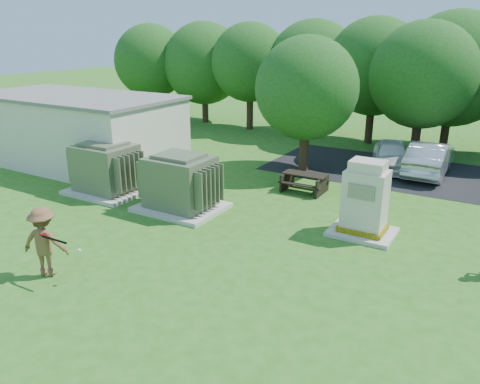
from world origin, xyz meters
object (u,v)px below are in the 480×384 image
Objects in this scene: generator_cabinet at (365,203)px; car_silver_a at (429,158)px; batter at (44,242)px; transformer_right at (180,184)px; transformer_left at (106,169)px; car_white at (391,155)px; picnic_table at (305,180)px.

generator_cabinet is 8.14m from car_silver_a.
batter reaches higher than car_silver_a.
transformer_right is at bearing -112.23° from batter.
transformer_left is at bearing -79.00° from batter.
generator_cabinet reaches higher than batter.
transformer_left is 6.75m from batter.
generator_cabinet is 0.53× the size of car_silver_a.
transformer_right is 11.61m from car_silver_a.
car_silver_a reaches higher than car_white.
car_white is at bearing -131.08° from batter.
transformer_left and transformer_right have the same top height.
car_silver_a is at bearing -136.59° from batter.
transformer_left is 0.75× the size of car_white.
generator_cabinet is at bearing -154.59° from batter.
transformer_right reaches higher than car_silver_a.
generator_cabinet is 9.43m from batter.
picnic_table is at bearing 137.85° from generator_cabinet.
car_silver_a is (1.69, 0.02, 0.07)m from car_white.
picnic_table is 0.38× the size of car_silver_a.
car_white is (5.34, 14.97, -0.27)m from batter.
generator_cabinet is 0.61× the size of car_white.
car_white reaches higher than picnic_table.
picnic_table is 6.44m from car_silver_a.
transformer_left is 7.97m from picnic_table.
transformer_left is at bearing -148.50° from picnic_table.
batter is 16.56m from car_silver_a.
car_white is at bearing 66.89° from picnic_table.
picnic_table is 0.92× the size of batter.
car_silver_a is (7.04, 14.99, -0.20)m from batter.
generator_cabinet is 1.28× the size of batter.
transformer_right is 0.66× the size of car_silver_a.
car_silver_a is (10.66, 9.29, -0.22)m from transformer_left.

